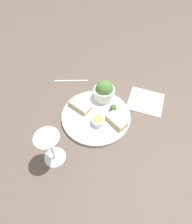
# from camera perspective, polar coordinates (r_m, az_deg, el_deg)

# --- Properties ---
(ground_plane) EXTENTS (4.00, 4.00, 0.00)m
(ground_plane) POSITION_cam_1_polar(r_m,az_deg,el_deg) (0.77, -0.00, -1.57)
(ground_plane) COLOR brown
(dinner_plate) EXTENTS (0.30, 0.30, 0.01)m
(dinner_plate) POSITION_cam_1_polar(r_m,az_deg,el_deg) (0.76, -0.00, -1.26)
(dinner_plate) COLOR silver
(dinner_plate) RESTS_ON ground_plane
(salad_bowl) EXTENTS (0.10, 0.10, 0.09)m
(salad_bowl) POSITION_cam_1_polar(r_m,az_deg,el_deg) (0.80, 2.68, 6.85)
(salad_bowl) COLOR white
(salad_bowl) RESTS_ON dinner_plate
(sauce_ramekin) EXTENTS (0.05, 0.05, 0.03)m
(sauce_ramekin) POSITION_cam_1_polar(r_m,az_deg,el_deg) (0.72, 0.66, -2.86)
(sauce_ramekin) COLOR white
(sauce_ramekin) RESTS_ON dinner_plate
(cheese_toast_near) EXTENTS (0.11, 0.06, 0.03)m
(cheese_toast_near) POSITION_cam_1_polar(r_m,az_deg,el_deg) (0.78, -5.22, 2.27)
(cheese_toast_near) COLOR tan
(cheese_toast_near) RESTS_ON dinner_plate
(cheese_toast_far) EXTENTS (0.09, 0.06, 0.03)m
(cheese_toast_far) POSITION_cam_1_polar(r_m,az_deg,el_deg) (0.73, 6.70, -2.77)
(cheese_toast_far) COLOR tan
(cheese_toast_far) RESTS_ON dinner_plate
(wine_glass) EXTENTS (0.08, 0.08, 0.15)m
(wine_glass) POSITION_cam_1_polar(r_m,az_deg,el_deg) (0.60, -14.96, -10.13)
(wine_glass) COLOR silver
(wine_glass) RESTS_ON ground_plane
(garnish) EXTENTS (0.03, 0.03, 0.03)m
(garnish) POSITION_cam_1_polar(r_m,az_deg,el_deg) (0.77, 5.68, 1.41)
(garnish) COLOR #477533
(garnish) RESTS_ON dinner_plate
(napkin) EXTENTS (0.21, 0.20, 0.01)m
(napkin) POSITION_cam_1_polar(r_m,az_deg,el_deg) (0.86, 15.92, 3.49)
(napkin) COLOR white
(napkin) RESTS_ON ground_plane
(fork) EXTENTS (0.13, 0.13, 0.01)m
(fork) POSITION_cam_1_polar(r_m,az_deg,el_deg) (0.94, -8.11, 10.12)
(fork) COLOR silver
(fork) RESTS_ON ground_plane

